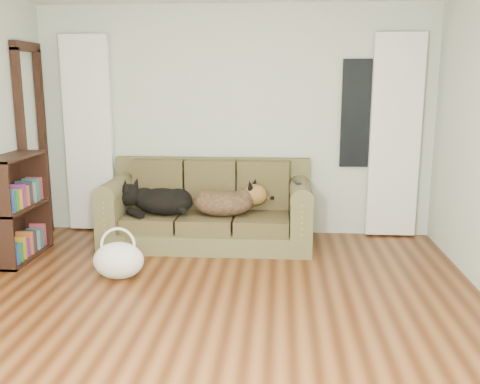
# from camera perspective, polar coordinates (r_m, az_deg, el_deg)

# --- Properties ---
(floor) EXTENTS (5.00, 5.00, 0.00)m
(floor) POSITION_cam_1_polar(r_m,az_deg,el_deg) (4.09, -3.59, -13.87)
(floor) COLOR #421F0C
(floor) RESTS_ON ground
(wall_back) EXTENTS (4.50, 0.04, 2.60)m
(wall_back) POSITION_cam_1_polar(r_m,az_deg,el_deg) (6.18, -0.56, 7.49)
(wall_back) COLOR #ADB9A8
(wall_back) RESTS_ON ground
(curtain_left) EXTENTS (0.55, 0.08, 2.25)m
(curtain_left) POSITION_cam_1_polar(r_m,az_deg,el_deg) (6.49, -15.83, 5.92)
(curtain_left) COLOR white
(curtain_left) RESTS_ON ground
(curtain_right) EXTENTS (0.55, 0.08, 2.25)m
(curtain_right) POSITION_cam_1_polar(r_m,az_deg,el_deg) (6.23, 16.20, 5.67)
(curtain_right) COLOR white
(curtain_right) RESTS_ON ground
(window_pane) EXTENTS (0.50, 0.03, 1.20)m
(window_pane) POSITION_cam_1_polar(r_m,az_deg,el_deg) (6.19, 13.04, 8.13)
(window_pane) COLOR black
(window_pane) RESTS_ON wall_back
(door_casing) EXTENTS (0.07, 0.60, 2.10)m
(door_casing) POSITION_cam_1_polar(r_m,az_deg,el_deg) (6.35, -21.17, 4.55)
(door_casing) COLOR black
(door_casing) RESTS_ON ground
(sofa) EXTENTS (2.23, 0.96, 0.91)m
(sofa) POSITION_cam_1_polar(r_m,az_deg,el_deg) (5.82, -3.46, -1.27)
(sofa) COLOR brown
(sofa) RESTS_ON floor
(dog_black_lab) EXTENTS (0.80, 0.68, 0.29)m
(dog_black_lab) POSITION_cam_1_polar(r_m,az_deg,el_deg) (5.84, -8.59, -1.05)
(dog_black_lab) COLOR black
(dog_black_lab) RESTS_ON sofa
(dog_shepherd) EXTENTS (0.67, 0.47, 0.30)m
(dog_shepherd) POSITION_cam_1_polar(r_m,az_deg,el_deg) (5.73, -1.39, -1.05)
(dog_shepherd) COLOR black
(dog_shepherd) RESTS_ON sofa
(tv_remote) EXTENTS (0.09, 0.18, 0.02)m
(tv_remote) POSITION_cam_1_polar(r_m,az_deg,el_deg) (5.59, 6.10, 1.06)
(tv_remote) COLOR black
(tv_remote) RESTS_ON sofa
(tote_bag) EXTENTS (0.54, 0.47, 0.34)m
(tote_bag) POSITION_cam_1_polar(r_m,az_deg,el_deg) (5.01, -12.82, -7.23)
(tote_bag) COLOR silver
(tote_bag) RESTS_ON floor
(bookshelf) EXTENTS (0.33, 0.84, 1.05)m
(bookshelf) POSITION_cam_1_polar(r_m,az_deg,el_deg) (5.79, -22.67, -1.76)
(bookshelf) COLOR black
(bookshelf) RESTS_ON floor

